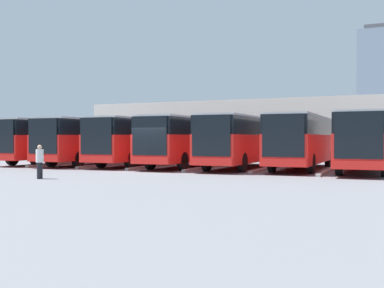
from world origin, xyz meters
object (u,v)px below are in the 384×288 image
at_px(bus_5, 95,140).
at_px(pedestrian, 40,161).
at_px(bus_2, 242,140).
at_px(bus_3, 189,140).
at_px(bus_1, 303,140).
at_px(bus_4, 142,140).
at_px(bus_6, 57,140).
at_px(bus_0, 365,140).

relative_size(bus_5, pedestrian, 7.17).
height_order(bus_2, bus_3, same).
relative_size(bus_1, bus_2, 1.00).
relative_size(bus_4, bus_6, 1.00).
height_order(bus_2, bus_6, same).
height_order(bus_1, bus_2, same).
distance_m(bus_1, bus_2, 3.75).
distance_m(bus_0, pedestrian, 17.66).
xyz_separation_m(bus_1, bus_3, (7.39, 0.67, 0.00)).
xyz_separation_m(bus_4, pedestrian, (-1.43, 11.64, -0.96)).
bearing_deg(bus_1, bus_3, 2.97).
xyz_separation_m(bus_0, bus_4, (14.79, -0.14, 0.00)).
bearing_deg(bus_5, bus_1, -178.33).
bearing_deg(bus_6, bus_3, 178.61).
relative_size(bus_3, bus_4, 1.00).
bearing_deg(bus_5, bus_4, -175.64).
height_order(bus_3, bus_4, same).
distance_m(bus_1, pedestrian, 15.61).
distance_m(bus_5, bus_6, 3.70).
bearing_deg(bus_5, bus_0, 178.65).
height_order(bus_4, bus_6, same).
height_order(bus_2, pedestrian, bus_2).
bearing_deg(pedestrian, bus_0, 114.41).
height_order(bus_2, bus_5, same).
xyz_separation_m(bus_4, bus_6, (7.39, 0.25, 0.00)).
xyz_separation_m(bus_2, bus_3, (3.70, 0.08, 0.00)).
bearing_deg(bus_6, bus_1, -179.64).
height_order(bus_5, bus_6, same).
bearing_deg(bus_4, bus_6, -0.26).
bearing_deg(bus_3, bus_1, -177.03).
height_order(bus_3, pedestrian, bus_3).
relative_size(bus_3, bus_6, 1.00).
bearing_deg(bus_6, pedestrian, 125.53).
height_order(bus_1, bus_5, same).
bearing_deg(bus_4, bus_2, 177.64).
bearing_deg(pedestrian, bus_5, -171.75).
relative_size(bus_0, bus_3, 1.00).
bearing_deg(bus_2, bus_3, -1.06).
distance_m(bus_5, pedestrian, 12.37).
distance_m(bus_1, bus_3, 7.42).
height_order(bus_0, bus_4, same).
height_order(bus_0, pedestrian, bus_0).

